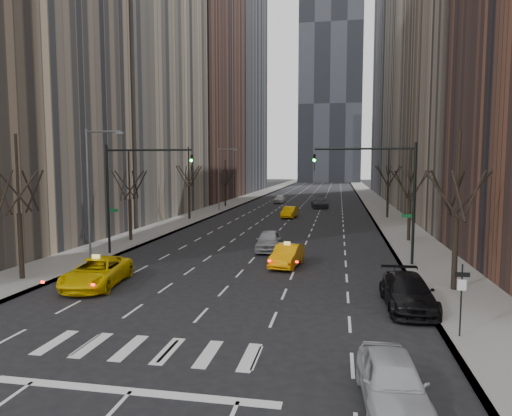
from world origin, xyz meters
The scene contains 28 objects.
ground centered at (0.00, 0.00, 0.00)m, with size 400.00×400.00×0.00m, color black.
sidewalk_left centered at (-12.25, 70.00, 0.07)m, with size 4.50×320.00×0.15m, color slate.
sidewalk_right centered at (12.25, 70.00, 0.07)m, with size 4.50×320.00×0.15m, color slate.
bld_left_far centered at (-21.50, 66.00, 22.00)m, with size 14.00×28.00×44.00m, color brown.
bld_left_deep centered at (-21.50, 96.00, 30.00)m, with size 14.00×30.00×60.00m, color slate.
bld_right_far centered at (21.50, 64.00, 25.00)m, with size 14.00×28.00×50.00m, color tan.
bld_right_deep centered at (21.50, 95.00, 29.00)m, with size 14.00×30.00×58.00m, color slate.
tower_far centered at (2.00, 170.00, 60.00)m, with size 24.00×24.00×120.00m, color black.
tree_lw_a centered at (-12.00, 4.00, 3.88)m, with size 3.36×3.50×8.28m.
tree_lw_b centered at (-12.00, 18.00, 3.72)m, with size 3.36×3.50×7.82m.
tree_lw_c centered at (-12.00, 34.00, 4.04)m, with size 3.36×3.50×8.74m.
tree_lw_d centered at (-12.00, 52.00, 3.56)m, with size 3.36×3.50×7.36m.
tree_rw_a centered at (12.00, 6.00, 3.88)m, with size 3.36×3.50×8.28m.
tree_rw_b centered at (12.00, 22.00, 3.72)m, with size 3.36×3.50×7.82m.
tree_rw_c centered at (12.00, 40.00, 4.04)m, with size 3.36×3.50×8.74m.
traffic_mast_left centered at (-9.11, 12.00, 5.49)m, with size 6.69×0.39×8.00m.
traffic_mast_right centered at (9.11, 12.00, 5.49)m, with size 6.69×0.39×8.00m.
streetlight_near centered at (-10.84, 10.00, 5.62)m, with size 2.83×0.22×9.00m.
streetlight_far centered at (-10.84, 45.00, 5.62)m, with size 2.83×0.22×9.00m.
sign_post centered at (10.60, -1.01, 1.79)m, with size 0.55×0.06×2.80m.
taxi_suv centered at (-7.14, 3.72, 0.77)m, with size 2.56×5.56×1.55m, color yellow.
taxi_sedan centered at (2.65, 10.56, 0.71)m, with size 1.51×4.32×1.42m, color #FFA105.
silver_sedan_ahead centered at (0.63, 15.77, 0.79)m, with size 1.86×4.63×1.58m, color #93959A.
parked_suv_black centered at (9.20, 2.72, 0.77)m, with size 2.15×5.28×1.53m, color black.
parked_sedan_silver centered at (7.50, -6.49, 0.73)m, with size 1.73×4.29×1.46m, color #ACAFB5.
far_taxi centered at (-0.16, 38.47, 0.72)m, with size 1.52×4.36×1.44m, color #FFAD05.
far_suv_grey centered at (3.02, 52.91, 0.84)m, with size 2.35×5.79×1.68m, color #313036.
far_car_white centered at (-4.30, 60.78, 0.73)m, with size 1.73×4.31×1.47m, color silver.
Camera 1 is at (5.96, -19.03, 6.67)m, focal length 32.00 mm.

